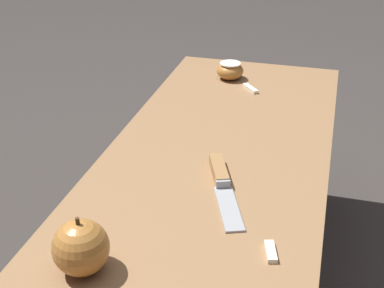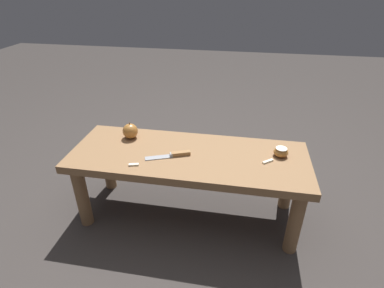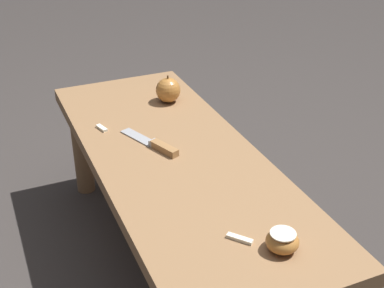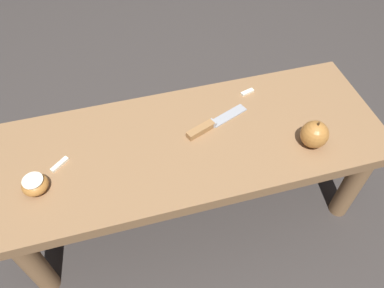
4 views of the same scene
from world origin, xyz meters
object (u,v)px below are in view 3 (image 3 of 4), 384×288
Objects in this scene: knife at (157,145)px; apple_whole at (168,90)px; wooden_bench at (177,176)px; apple_cut at (282,241)px.

apple_whole is (0.27, -0.14, 0.03)m from knife.
knife is at bearing 152.90° from apple_whole.
knife reaches higher than wooden_bench.
knife is 0.52m from apple_cut.
apple_whole reaches higher than knife.
apple_whole is at bearing -48.64° from knife.
knife is 0.31m from apple_whole.
apple_whole is 0.78m from apple_cut.
apple_cut is (-0.51, -0.09, 0.01)m from knife.
wooden_bench is 0.10m from knife.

